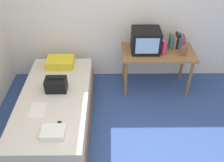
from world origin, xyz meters
TOP-DOWN VIEW (x-y plane):
  - wall_back at (0.00, 2.00)m, footprint 5.20×0.10m
  - bed at (-0.96, 0.78)m, footprint 1.00×2.00m
  - desk at (0.61, 1.56)m, footprint 1.16×0.60m
  - tv at (0.40, 1.59)m, footprint 0.44×0.39m
  - water_bottle at (0.68, 1.47)m, footprint 0.07×0.07m
  - book_row at (0.92, 1.68)m, footprint 0.23×0.16m
  - picture_frame at (0.97, 1.42)m, footprint 0.11×0.02m
  - pillow at (-0.97, 1.53)m, footprint 0.43×0.31m
  - handbag at (-0.93, 0.92)m, footprint 0.30×0.20m
  - magazine at (-1.12, 0.50)m, footprint 0.21×0.29m
  - remote_dark at (-0.79, 0.22)m, footprint 0.04×0.16m
  - remote_silver at (-1.09, 1.02)m, footprint 0.04×0.14m
  - folded_towel at (-0.83, 0.10)m, footprint 0.28×0.22m

SIDE VIEW (x-z plane):
  - bed at x=-0.96m, z-range 0.00..0.48m
  - magazine at x=-1.12m, z-range 0.48..0.49m
  - remote_dark at x=-0.79m, z-range 0.48..0.50m
  - remote_silver at x=-1.09m, z-range 0.48..0.50m
  - folded_towel at x=-0.83m, z-range 0.48..0.55m
  - pillow at x=-0.97m, z-range 0.48..0.62m
  - handbag at x=-0.93m, z-range 0.47..0.69m
  - desk at x=0.61m, z-range 0.27..1.01m
  - picture_frame at x=0.97m, z-range 0.73..0.90m
  - book_row at x=0.92m, z-range 0.72..0.97m
  - water_bottle at x=0.68m, z-range 0.73..0.96m
  - tv at x=0.40m, z-range 0.73..1.09m
  - wall_back at x=0.00m, z-range 0.00..2.60m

